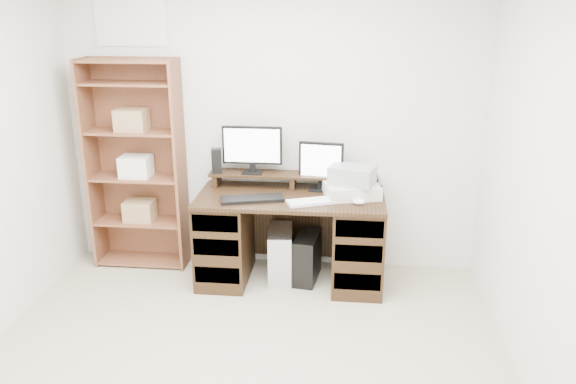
% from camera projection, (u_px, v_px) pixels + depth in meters
% --- Properties ---
extents(room, '(3.54, 4.04, 2.54)m').
position_uv_depth(room, '(220.00, 206.00, 2.82)').
color(room, '#B9AE91').
rests_on(room, ground).
extents(desk, '(1.50, 0.70, 0.75)m').
position_uv_depth(desk, '(291.00, 237.00, 4.63)').
color(desk, black).
rests_on(desk, ground).
extents(riser_shelf, '(1.40, 0.22, 0.12)m').
position_uv_depth(riser_shelf, '(293.00, 177.00, 4.68)').
color(riser_shelf, black).
rests_on(riser_shelf, desk).
extents(monitor_wide, '(0.50, 0.13, 0.39)m').
position_uv_depth(monitor_wide, '(252.00, 147.00, 4.63)').
color(monitor_wide, black).
rests_on(monitor_wide, riser_shelf).
extents(monitor_small, '(0.37, 0.16, 0.40)m').
position_uv_depth(monitor_small, '(321.00, 164.00, 4.58)').
color(monitor_small, black).
rests_on(monitor_small, desk).
extents(speaker, '(0.10, 0.10, 0.21)m').
position_uv_depth(speaker, '(217.00, 161.00, 4.66)').
color(speaker, black).
rests_on(speaker, riser_shelf).
extents(keyboard_black, '(0.52, 0.28, 0.03)m').
position_uv_depth(keyboard_black, '(252.00, 199.00, 4.39)').
color(keyboard_black, black).
rests_on(keyboard_black, desk).
extents(keyboard_white, '(0.50, 0.31, 0.02)m').
position_uv_depth(keyboard_white, '(318.00, 201.00, 4.35)').
color(keyboard_white, white).
rests_on(keyboard_white, desk).
extents(mouse, '(0.11, 0.08, 0.04)m').
position_uv_depth(mouse, '(359.00, 202.00, 4.30)').
color(mouse, white).
rests_on(mouse, desk).
extents(printer, '(0.48, 0.41, 0.10)m').
position_uv_depth(printer, '(352.00, 190.00, 4.47)').
color(printer, beige).
rests_on(printer, desk).
extents(basket, '(0.40, 0.33, 0.15)m').
position_uv_depth(basket, '(352.00, 175.00, 4.43)').
color(basket, '#92989C').
rests_on(basket, printer).
extents(tower_silver, '(0.22, 0.45, 0.43)m').
position_uv_depth(tower_silver, '(281.00, 253.00, 4.72)').
color(tower_silver, silver).
rests_on(tower_silver, ground).
extents(tower_black, '(0.22, 0.42, 0.40)m').
position_uv_depth(tower_black, '(307.00, 257.00, 4.69)').
color(tower_black, black).
rests_on(tower_black, ground).
extents(bookshelf, '(0.80, 0.30, 1.80)m').
position_uv_depth(bookshelf, '(137.00, 163.00, 4.79)').
color(bookshelf, brown).
rests_on(bookshelf, ground).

